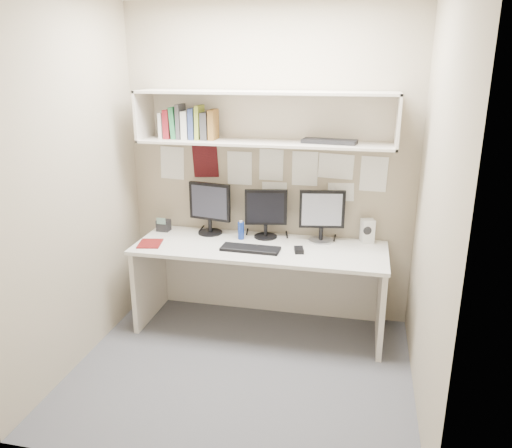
% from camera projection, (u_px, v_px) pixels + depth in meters
% --- Properties ---
extents(floor, '(2.40, 2.00, 0.01)m').
position_uv_depth(floor, '(241.00, 371.00, 3.60)').
color(floor, '#4A4A4F').
rests_on(floor, ground).
extents(wall_back, '(2.40, 0.02, 2.60)m').
position_uv_depth(wall_back, '(269.00, 167.00, 4.13)').
color(wall_back, '#9E9179').
rests_on(wall_back, ground).
extents(wall_front, '(2.40, 0.02, 2.60)m').
position_uv_depth(wall_front, '(185.00, 250.00, 2.27)').
color(wall_front, '#9E9179').
rests_on(wall_front, ground).
extents(wall_left, '(0.02, 2.00, 2.60)m').
position_uv_depth(wall_left, '(71.00, 187.00, 3.45)').
color(wall_left, '#9E9179').
rests_on(wall_left, ground).
extents(wall_right, '(0.02, 2.00, 2.60)m').
position_uv_depth(wall_right, '(435.00, 207.00, 2.96)').
color(wall_right, '#9E9179').
rests_on(wall_right, ground).
extents(desk, '(2.00, 0.70, 0.73)m').
position_uv_depth(desk, '(260.00, 287.00, 4.09)').
color(desk, silver).
rests_on(desk, floor).
extents(overhead_hutch, '(2.00, 0.38, 0.40)m').
position_uv_depth(overhead_hutch, '(266.00, 117.00, 3.88)').
color(overhead_hutch, beige).
rests_on(overhead_hutch, wall_back).
extents(pinned_papers, '(1.92, 0.01, 0.48)m').
position_uv_depth(pinned_papers, '(269.00, 173.00, 4.14)').
color(pinned_papers, white).
rests_on(pinned_papers, wall_back).
extents(monitor_left, '(0.38, 0.21, 0.44)m').
position_uv_depth(monitor_left, '(210.00, 206.00, 4.21)').
color(monitor_left, black).
rests_on(monitor_left, desk).
extents(monitor_center, '(0.35, 0.19, 0.41)m').
position_uv_depth(monitor_center, '(266.00, 211.00, 4.12)').
color(monitor_center, black).
rests_on(monitor_center, desk).
extents(monitor_right, '(0.37, 0.20, 0.43)m').
position_uv_depth(monitor_right, '(322.00, 213.00, 4.02)').
color(monitor_right, '#A5A5AA').
rests_on(monitor_right, desk).
extents(keyboard, '(0.46, 0.18, 0.02)m').
position_uv_depth(keyboard, '(250.00, 249.00, 3.88)').
color(keyboard, black).
rests_on(keyboard, desk).
extents(mouse, '(0.09, 0.12, 0.03)m').
position_uv_depth(mouse, '(299.00, 250.00, 3.84)').
color(mouse, black).
rests_on(mouse, desk).
extents(speaker, '(0.12, 0.13, 0.19)m').
position_uv_depth(speaker, '(367.00, 231.00, 4.03)').
color(speaker, silver).
rests_on(speaker, desk).
extents(blue_bottle, '(0.05, 0.05, 0.16)m').
position_uv_depth(blue_bottle, '(241.00, 230.00, 4.11)').
color(blue_bottle, navy).
rests_on(blue_bottle, desk).
extents(maroon_notebook, '(0.21, 0.24, 0.01)m').
position_uv_depth(maroon_notebook, '(150.00, 244.00, 4.01)').
color(maroon_notebook, '#601010').
rests_on(maroon_notebook, desk).
extents(desk_phone, '(0.11, 0.10, 0.13)m').
position_uv_depth(desk_phone, '(164.00, 225.00, 4.33)').
color(desk_phone, black).
rests_on(desk_phone, desk).
extents(book_stack, '(0.46, 0.17, 0.27)m').
position_uv_depth(book_stack, '(189.00, 124.00, 3.99)').
color(book_stack, silver).
rests_on(book_stack, overhead_hutch).
extents(hutch_tray, '(0.43, 0.21, 0.03)m').
position_uv_depth(hutch_tray, '(329.00, 141.00, 3.78)').
color(hutch_tray, black).
rests_on(hutch_tray, overhead_hutch).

